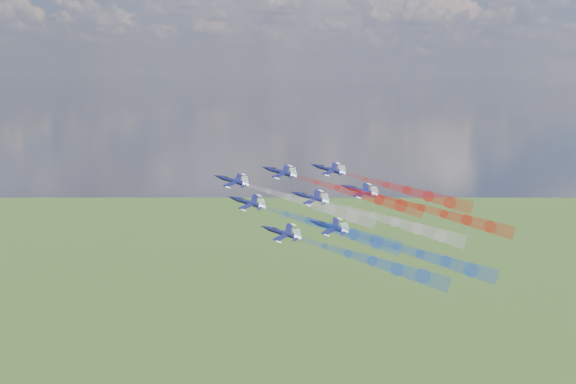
% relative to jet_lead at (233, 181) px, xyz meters
% --- Properties ---
extents(jet_lead, '(12.33, 10.37, 7.06)m').
position_rel_jet_lead_xyz_m(jet_lead, '(0.00, 0.00, 0.00)').
color(jet_lead, black).
extents(trail_lead, '(33.68, 9.36, 10.98)m').
position_rel_jet_lead_xyz_m(trail_lead, '(20.74, -3.19, -4.29)').
color(trail_lead, white).
extents(jet_inner_left, '(12.33, 10.37, 7.06)m').
position_rel_jet_lead_xyz_m(jet_inner_left, '(6.99, -9.45, -3.57)').
color(jet_inner_left, black).
extents(trail_inner_left, '(33.68, 9.36, 10.98)m').
position_rel_jet_lead_xyz_m(trail_inner_left, '(27.73, -12.64, -7.86)').
color(trail_inner_left, blue).
extents(jet_inner_right, '(12.33, 10.37, 7.06)m').
position_rel_jet_lead_xyz_m(jet_inner_right, '(10.98, 6.48, 1.70)').
color(jet_inner_right, black).
extents(trail_inner_right, '(33.68, 9.36, 10.98)m').
position_rel_jet_lead_xyz_m(trail_inner_right, '(31.71, 3.30, -2.58)').
color(trail_inner_right, red).
extents(jet_outer_left, '(12.33, 10.37, 7.06)m').
position_rel_jet_lead_xyz_m(jet_outer_left, '(17.61, -17.74, -8.47)').
color(jet_outer_left, black).
extents(trail_outer_left, '(33.68, 9.36, 10.98)m').
position_rel_jet_lead_xyz_m(trail_outer_left, '(38.35, -20.92, -12.76)').
color(trail_outer_left, blue).
extents(jet_center_third, '(12.33, 10.37, 7.06)m').
position_rel_jet_lead_xyz_m(jet_center_third, '(20.96, -1.89, -3.13)').
color(jet_center_third, black).
extents(trail_center_third, '(33.68, 9.36, 10.98)m').
position_rel_jet_lead_xyz_m(trail_center_third, '(41.70, -5.08, -7.42)').
color(trail_center_third, white).
extents(jet_outer_right, '(12.33, 10.37, 7.06)m').
position_rel_jet_lead_xyz_m(jet_outer_right, '(22.66, 13.42, 1.83)').
color(jet_outer_right, black).
extents(trail_outer_right, '(33.68, 9.36, 10.98)m').
position_rel_jet_lead_xyz_m(trail_outer_right, '(43.40, 10.24, -2.46)').
color(trail_outer_right, red).
extents(jet_rear_left, '(12.33, 10.37, 7.06)m').
position_rel_jet_lead_xyz_m(jet_rear_left, '(27.53, -12.61, -7.67)').
color(jet_rear_left, black).
extents(trail_rear_left, '(33.68, 9.36, 10.98)m').
position_rel_jet_lead_xyz_m(trail_rear_left, '(48.26, -15.79, -11.96)').
color(trail_rear_left, blue).
extents(jet_rear_right, '(12.33, 10.37, 7.06)m').
position_rel_jet_lead_xyz_m(jet_rear_right, '(32.12, 5.61, -2.20)').
color(jet_rear_right, black).
extents(trail_rear_right, '(33.68, 9.36, 10.98)m').
position_rel_jet_lead_xyz_m(trail_rear_right, '(52.85, 2.43, -6.49)').
color(trail_rear_right, red).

